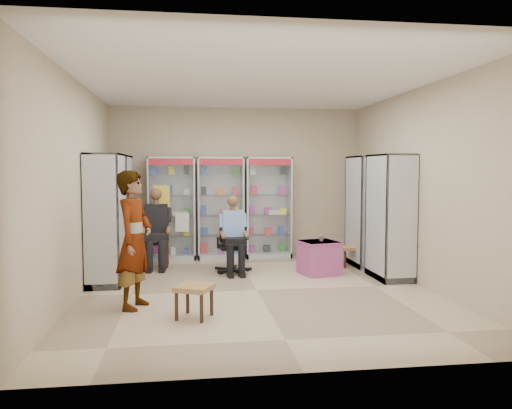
{
  "coord_description": "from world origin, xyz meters",
  "views": [
    {
      "loc": [
        -0.98,
        -7.1,
        1.76
      ],
      "look_at": [
        0.08,
        0.7,
        1.2
      ],
      "focal_mm": 35.0,
      "sensor_mm": 36.0,
      "label": 1
    }
  ],
  "objects": [
    {
      "name": "room_shell",
      "position": [
        0.0,
        0.0,
        1.97
      ],
      "size": [
        5.02,
        6.02,
        3.01
      ],
      "color": "#C2AD90",
      "rests_on": "ground"
    },
    {
      "name": "woven_stool_b",
      "position": [
        -0.92,
        -1.25,
        0.2
      ],
      "size": [
        0.52,
        0.52,
        0.39
      ],
      "primitive_type": "cube",
      "rotation": [
        0.0,
        0.0,
        -0.42
      ],
      "color": "#A56C45",
      "rests_on": "floor"
    },
    {
      "name": "seated_shopkeeper",
      "position": [
        -0.24,
        1.3,
        0.62
      ],
      "size": [
        0.44,
        0.59,
        1.23
      ],
      "primitive_type": null,
      "rotation": [
        0.0,
        0.0,
        0.06
      ],
      "color": "#6DADD8",
      "rests_on": "floor"
    },
    {
      "name": "tea_glass",
      "position": [
        1.23,
        0.99,
        0.6
      ],
      "size": [
        0.07,
        0.07,
        0.09
      ],
      "primitive_type": "cylinder",
      "color": "#4E1B06",
      "rests_on": "pink_trunk"
    },
    {
      "name": "cabinet_back_mid",
      "position": [
        -0.35,
        2.73,
        1.0
      ],
      "size": [
        0.9,
        0.5,
        2.0
      ],
      "primitive_type": "cube",
      "color": "#B3B4BB",
      "rests_on": "floor"
    },
    {
      "name": "floor",
      "position": [
        0.0,
        0.0,
        0.0
      ],
      "size": [
        6.0,
        6.0,
        0.0
      ],
      "primitive_type": "plane",
      "color": "tan",
      "rests_on": "ground"
    },
    {
      "name": "office_chair",
      "position": [
        -0.24,
        1.35,
        0.48
      ],
      "size": [
        0.56,
        0.56,
        0.97
      ],
      "primitive_type": "cube",
      "rotation": [
        0.0,
        0.0,
        0.06
      ],
      "color": "black",
      "rests_on": "floor"
    },
    {
      "name": "cabinet_back_left",
      "position": [
        -1.3,
        2.73,
        1.0
      ],
      "size": [
        0.9,
        0.5,
        2.0
      ],
      "primitive_type": "cube",
      "color": "#B8BABF",
      "rests_on": "floor"
    },
    {
      "name": "standing_man",
      "position": [
        -1.66,
        -0.71,
        0.87
      ],
      "size": [
        0.6,
        0.74,
        1.74
      ],
      "primitive_type": "imported",
      "rotation": [
        0.0,
        0.0,
        1.25
      ],
      "color": "gray",
      "rests_on": "floor"
    },
    {
      "name": "seated_customer",
      "position": [
        -1.55,
        1.95,
        0.67
      ],
      "size": [
        0.44,
        0.6,
        1.34
      ],
      "primitive_type": null,
      "color": "black",
      "rests_on": "floor"
    },
    {
      "name": "pink_trunk",
      "position": [
        1.19,
        0.97,
        0.28
      ],
      "size": [
        0.69,
        0.68,
        0.56
      ],
      "primitive_type": "cube",
      "rotation": [
        0.0,
        0.0,
        0.23
      ],
      "color": "#BC4BA3",
      "rests_on": "floor"
    },
    {
      "name": "cabinet_left_near",
      "position": [
        -2.23,
        0.7,
        1.0
      ],
      "size": [
        0.9,
        0.5,
        2.0
      ],
      "primitive_type": "cube",
      "rotation": [
        0.0,
        0.0,
        -1.57
      ],
      "color": "#AAACB1",
      "rests_on": "floor"
    },
    {
      "name": "woven_stool_a",
      "position": [
        1.9,
        1.55,
        0.18
      ],
      "size": [
        0.41,
        0.41,
        0.36
      ],
      "primitive_type": "cube",
      "rotation": [
        0.0,
        0.0,
        0.14
      ],
      "color": "#AC9248",
      "rests_on": "floor"
    },
    {
      "name": "cabinet_right_far",
      "position": [
        2.23,
        1.6,
        1.0
      ],
      "size": [
        0.9,
        0.5,
        2.0
      ],
      "primitive_type": "cube",
      "rotation": [
        0.0,
        0.0,
        1.57
      ],
      "color": "silver",
      "rests_on": "floor"
    },
    {
      "name": "cabinet_back_right",
      "position": [
        0.6,
        2.73,
        1.0
      ],
      "size": [
        0.9,
        0.5,
        2.0
      ],
      "primitive_type": "cube",
      "color": "#B2B5B9",
      "rests_on": "floor"
    },
    {
      "name": "wooden_chair",
      "position": [
        -1.55,
        2.0,
        0.47
      ],
      "size": [
        0.42,
        0.42,
        0.94
      ],
      "primitive_type": "cube",
      "color": "black",
      "rests_on": "floor"
    },
    {
      "name": "cabinet_right_near",
      "position": [
        2.23,
        0.5,
        1.0
      ],
      "size": [
        0.9,
        0.5,
        2.0
      ],
      "primitive_type": "cube",
      "rotation": [
        0.0,
        0.0,
        1.57
      ],
      "color": "silver",
      "rests_on": "floor"
    },
    {
      "name": "cabinet_left_far",
      "position": [
        -2.23,
        1.8,
        1.0
      ],
      "size": [
        0.9,
        0.5,
        2.0
      ],
      "primitive_type": "cube",
      "rotation": [
        0.0,
        0.0,
        -1.57
      ],
      "color": "silver",
      "rests_on": "floor"
    }
  ]
}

